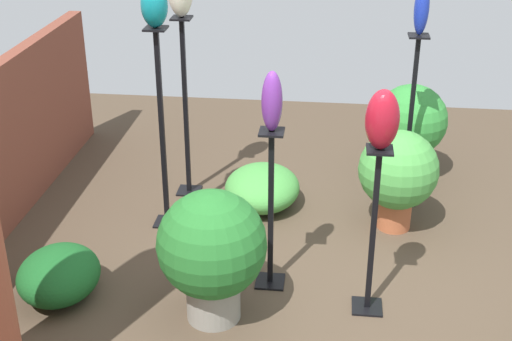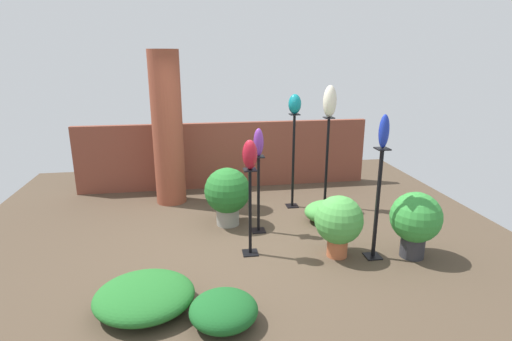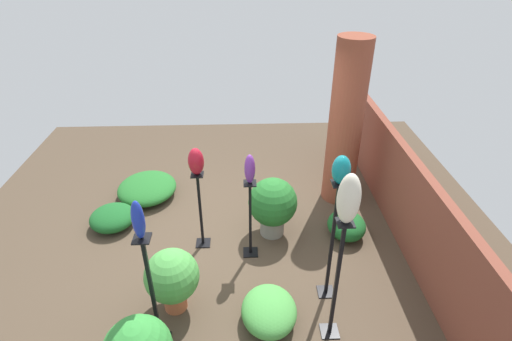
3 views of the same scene
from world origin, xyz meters
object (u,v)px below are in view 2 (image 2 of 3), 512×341
Objects in this scene: pedestal_cobalt at (377,209)px; potted_plant_back_center at (227,193)px; pedestal_violet at (258,198)px; art_vase_teal at (295,104)px; pedestal_ruby at (250,216)px; art_vase_violet at (259,142)px; brick_pillar at (167,129)px; art_vase_ruby at (250,155)px; potted_plant_mid_left at (416,220)px; potted_plant_near_pillar at (339,222)px; pedestal_ivory at (326,166)px; art_vase_cobalt at (384,131)px; art_vase_ivory at (330,101)px; pedestal_teal at (293,165)px.

pedestal_cobalt is 1.62× the size of potted_plant_back_center.
pedestal_violet is 1.70m from art_vase_teal.
pedestal_ruby is 1.08m from art_vase_violet.
brick_pillar is 3.70m from pedestal_cobalt.
brick_pillar is 2.42m from art_vase_ruby.
pedestal_cobalt is 1.60m from pedestal_ruby.
pedestal_ruby reaches higher than potted_plant_mid_left.
potted_plant_near_pillar is (0.15, -1.81, -1.28)m from art_vase_teal.
brick_pillar is 3.36m from potted_plant_near_pillar.
pedestal_ivory reaches higher than pedestal_cobalt.
art_vase_ruby is (-1.56, 0.34, 0.67)m from pedestal_cobalt.
potted_plant_back_center is at bearing 142.82° from art_vase_cobalt.
art_vase_ivory reaches higher than potted_plant_back_center.
pedestal_teal reaches higher than art_vase_ruby.
pedestal_ruby is 2.49m from art_vase_ivory.
potted_plant_mid_left is at bearing -60.84° from art_vase_teal.
pedestal_ivory is 4.85× the size of art_vase_teal.
brick_pillar is at bearing 164.38° from art_vase_teal.
pedestal_teal is at bearing -15.62° from brick_pillar.
pedestal_violet is 1.08m from art_vase_ruby.
art_vase_violet is (0.00, 0.00, 0.82)m from pedestal_violet.
pedestal_ruby is at bearing -62.77° from brick_pillar.
art_vase_cobalt is at bearing -12.33° from art_vase_ruby.
art_vase_teal reaches higher than potted_plant_back_center.
potted_plant_mid_left is (3.17, -2.55, -0.79)m from brick_pillar.
art_vase_ivory reaches higher than art_vase_violet.
potted_plant_mid_left is (1.84, -1.07, -0.01)m from pedestal_violet.
pedestal_cobalt reaches higher than pedestal_violet.
pedestal_cobalt reaches higher than potted_plant_back_center.
potted_plant_mid_left is at bearing -38.88° from brick_pillar.
pedestal_cobalt is 2.28m from art_vase_teal.
pedestal_teal is 2.28m from potted_plant_mid_left.
art_vase_violet is at bearing 143.00° from art_vase_cobalt.
art_vase_teal reaches higher than potted_plant_mid_left.
pedestal_ruby is 0.81m from art_vase_ruby.
art_vase_cobalt is 2.49m from potted_plant_back_center.
art_vase_violet is (-0.74, -0.90, 0.60)m from pedestal_teal.
pedestal_teal is 2.20m from art_vase_cobalt.
potted_plant_near_pillar is (0.89, -0.90, -0.87)m from art_vase_violet.
art_vase_ivory is at bearing 32.80° from art_vase_violet.
potted_plant_near_pillar is (1.11, -0.24, -0.86)m from art_vase_ruby.
pedestal_ivory is (2.63, -0.64, -0.59)m from brick_pillar.
pedestal_ivory is at bearing 32.80° from pedestal_violet.
pedestal_ivory is at bearing -6.61° from pedestal_teal.
art_vase_violet is at bearing -147.20° from art_vase_ivory.
pedestal_teal is at bearing 58.64° from pedestal_ruby.
potted_plant_back_center is at bearing -163.50° from art_vase_ivory.
potted_plant_mid_left is 0.97× the size of potted_plant_back_center.
art_vase_cobalt is (0.00, 0.00, 0.98)m from pedestal_cobalt.
art_vase_teal is (-0.56, 0.07, -0.04)m from art_vase_ivory.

